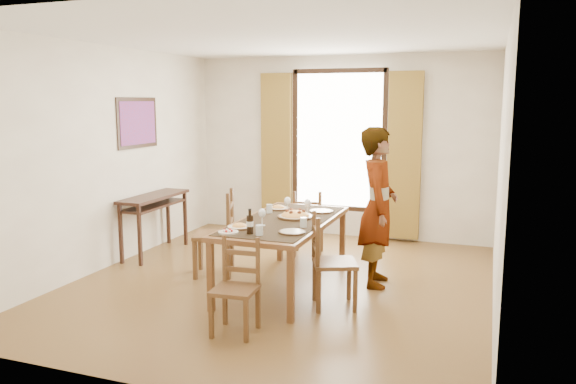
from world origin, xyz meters
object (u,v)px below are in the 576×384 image
(console_table, at_px, (154,204))
(dining_table, at_px, (284,225))
(man, at_px, (378,207))
(pasta_platter, at_px, (295,213))

(console_table, bearing_deg, dining_table, -17.86)
(console_table, height_order, dining_table, console_table)
(console_table, xyz_separation_m, dining_table, (2.10, -0.68, 0.01))
(man, relative_size, pasta_platter, 4.40)
(dining_table, bearing_deg, console_table, 162.14)
(dining_table, xyz_separation_m, pasta_platter, (0.08, 0.14, 0.11))
(pasta_platter, bearing_deg, dining_table, -120.21)
(console_table, xyz_separation_m, man, (3.04, -0.24, 0.20))
(dining_table, bearing_deg, pasta_platter, 59.79)
(dining_table, relative_size, man, 1.14)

